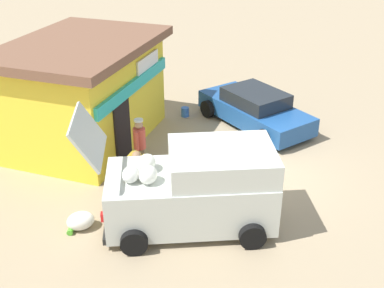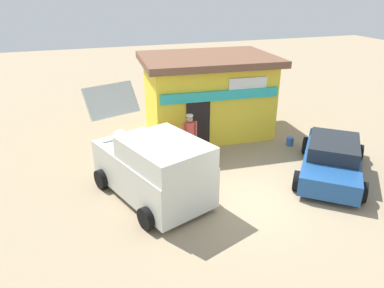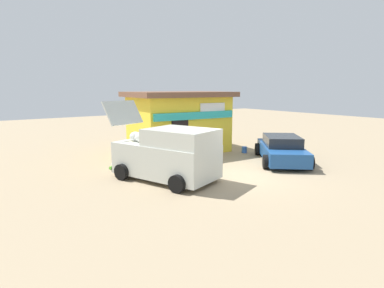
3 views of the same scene
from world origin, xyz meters
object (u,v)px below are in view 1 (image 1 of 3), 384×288
(parked_sedan, at_px, (255,109))
(vendor_standing, at_px, (140,143))
(delivery_van, at_px, (195,188))
(paint_bucket, at_px, (185,112))
(customer_bending, at_px, (133,165))
(unloaded_banana_pile, at_px, (80,221))
(storefront_bar, at_px, (85,92))

(parked_sedan, xyz_separation_m, vendor_standing, (-4.09, 2.59, 0.39))
(delivery_van, relative_size, paint_bucket, 14.44)
(vendor_standing, bearing_deg, customer_bending, -169.21)
(unloaded_banana_pile, distance_m, paint_bucket, 6.87)
(storefront_bar, distance_m, customer_bending, 3.72)
(parked_sedan, bearing_deg, unloaded_banana_pile, 155.53)
(vendor_standing, height_order, paint_bucket, vendor_standing)
(vendor_standing, xyz_separation_m, unloaded_banana_pile, (-2.71, 0.51, -0.78))
(parked_sedan, xyz_separation_m, customer_bending, (-5.12, 2.39, 0.30))
(storefront_bar, bearing_deg, vendor_standing, -123.34)
(delivery_van, xyz_separation_m, vendor_standing, (1.79, 2.06, -0.01))
(delivery_van, xyz_separation_m, customer_bending, (0.76, 1.87, -0.10))
(parked_sedan, bearing_deg, vendor_standing, 147.69)
(unloaded_banana_pile, bearing_deg, parked_sedan, -24.47)
(vendor_standing, relative_size, unloaded_banana_pile, 2.07)
(parked_sedan, relative_size, unloaded_banana_pile, 5.26)
(customer_bending, xyz_separation_m, paint_bucket, (5.17, 0.09, -0.72))
(parked_sedan, height_order, vendor_standing, vendor_standing)
(storefront_bar, bearing_deg, paint_bucket, -43.80)
(storefront_bar, distance_m, parked_sedan, 5.66)
(storefront_bar, height_order, delivery_van, storefront_bar)
(customer_bending, bearing_deg, parked_sedan, -25.02)
(unloaded_banana_pile, xyz_separation_m, paint_bucket, (6.84, -0.61, -0.03))
(vendor_standing, relative_size, paint_bucket, 5.13)
(storefront_bar, xyz_separation_m, delivery_van, (-3.35, -4.43, -0.66))
(parked_sedan, distance_m, paint_bucket, 2.52)
(paint_bucket, bearing_deg, storefront_bar, 136.20)
(storefront_bar, distance_m, unloaded_banana_pile, 4.88)
(delivery_van, bearing_deg, vendor_standing, 49.04)
(storefront_bar, distance_m, delivery_van, 5.59)
(delivery_van, distance_m, parked_sedan, 5.92)
(parked_sedan, distance_m, vendor_standing, 4.85)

